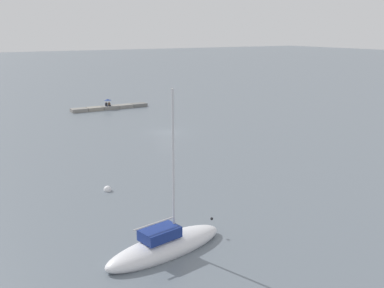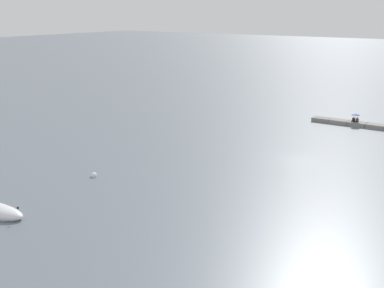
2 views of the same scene
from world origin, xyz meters
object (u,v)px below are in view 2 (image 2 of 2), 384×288
object	(u,v)px
person_seated_dark_right	(353,120)
umbrella_open_navy	(356,114)
mooring_buoy_mid	(94,176)
person_seated_brown_left	(357,120)

from	to	relation	value
person_seated_dark_right	umbrella_open_navy	xyz separation A→B (m)	(-0.29, -0.01, 0.86)
mooring_buoy_mid	person_seated_dark_right	bearing A→B (deg)	-110.14
person_seated_brown_left	person_seated_dark_right	distance (m)	0.56
person_seated_dark_right	mooring_buoy_mid	xyz separation A→B (m)	(14.63, 39.90, -0.73)
mooring_buoy_mid	person_seated_brown_left	bearing A→B (deg)	-110.84
umbrella_open_navy	person_seated_dark_right	bearing A→B (deg)	1.32
person_seated_brown_left	umbrella_open_navy	xyz separation A→B (m)	(0.27, 0.00, 0.86)
person_seated_brown_left	mooring_buoy_mid	size ratio (longest dim) A/B	1.06
umbrella_open_navy	mooring_buoy_mid	distance (m)	42.64
person_seated_brown_left	person_seated_dark_right	size ratio (longest dim) A/B	1.00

